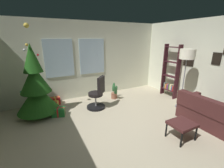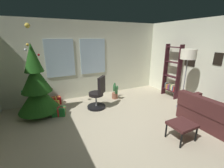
{
  "view_description": "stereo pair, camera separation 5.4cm",
  "coord_description": "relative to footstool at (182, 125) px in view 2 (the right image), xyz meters",
  "views": [
    {
      "loc": [
        -1.72,
        -2.42,
        2.08
      ],
      "look_at": [
        -0.14,
        0.61,
        1.03
      ],
      "focal_mm": 24.18,
      "sensor_mm": 36.0,
      "label": 1
    },
    {
      "loc": [
        -1.67,
        -2.44,
        2.08
      ],
      "look_at": [
        -0.14,
        0.61,
        1.03
      ],
      "focal_mm": 24.18,
      "sensor_mm": 36.0,
      "label": 2
    }
  ],
  "objects": [
    {
      "name": "ground_plane",
      "position": [
        -0.87,
        0.64,
        -0.38
      ],
      "size": [
        5.59,
        5.36,
        0.1
      ],
      "primitive_type": "cube",
      "color": "#B2A68A"
    },
    {
      "name": "wall_back_with_windows",
      "position": [
        -0.89,
        3.36,
        0.99
      ],
      "size": [
        5.59,
        0.12,
        2.63
      ],
      "color": "beige",
      "rests_on": "ground_plane"
    },
    {
      "name": "wall_right_with_frames",
      "position": [
        1.98,
        0.64,
        0.99
      ],
      "size": [
        0.12,
        5.36,
        2.63
      ],
      "color": "beige",
      "rests_on": "ground_plane"
    },
    {
      "name": "footstool",
      "position": [
        0.0,
        0.0,
        0.0
      ],
      "size": [
        0.51,
        0.45,
        0.38
      ],
      "color": "#411F1E",
      "rests_on": "ground_plane"
    },
    {
      "name": "holiday_tree",
      "position": [
        -2.62,
        2.51,
        0.48
      ],
      "size": [
        1.08,
        1.08,
        2.42
      ],
      "color": "#4C331E",
      "rests_on": "ground_plane"
    },
    {
      "name": "gift_box_red",
      "position": [
        -2.14,
        3.07,
        -0.21
      ],
      "size": [
        0.31,
        0.21,
        0.25
      ],
      "color": "red",
      "rests_on": "ground_plane"
    },
    {
      "name": "gift_box_green",
      "position": [
        -2.17,
        2.24,
        -0.21
      ],
      "size": [
        0.4,
        0.31,
        0.25
      ],
      "color": "#1E722D",
      "rests_on": "ground_plane"
    },
    {
      "name": "gift_box_gold",
      "position": [
        -2.24,
        2.93,
        -0.24
      ],
      "size": [
        0.38,
        0.37,
        0.19
      ],
      "color": "gold",
      "rests_on": "ground_plane"
    },
    {
      "name": "office_chair",
      "position": [
        -1.02,
        2.19,
        0.06
      ],
      "size": [
        0.58,
        0.58,
        1.01
      ],
      "color": "black",
      "rests_on": "ground_plane"
    },
    {
      "name": "bookshelf",
      "position": [
        1.71,
        1.92,
        0.49
      ],
      "size": [
        0.18,
        0.64,
        1.88
      ],
      "color": "#35161C",
      "rests_on": "ground_plane"
    },
    {
      "name": "floor_lamp",
      "position": [
        1.31,
        1.06,
        1.22
      ],
      "size": [
        0.42,
        0.42,
        1.78
      ],
      "color": "slate",
      "rests_on": "ground_plane"
    },
    {
      "name": "potted_plant",
      "position": [
        -0.2,
        2.6,
        -0.07
      ],
      "size": [
        0.29,
        0.46,
        0.61
      ],
      "color": "brown",
      "rests_on": "ground_plane"
    }
  ]
}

